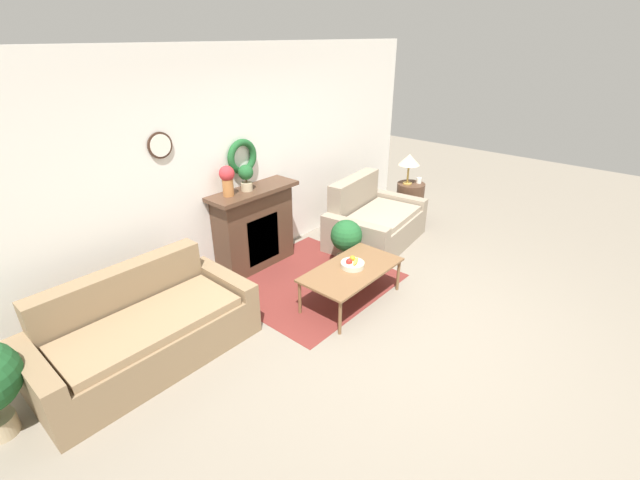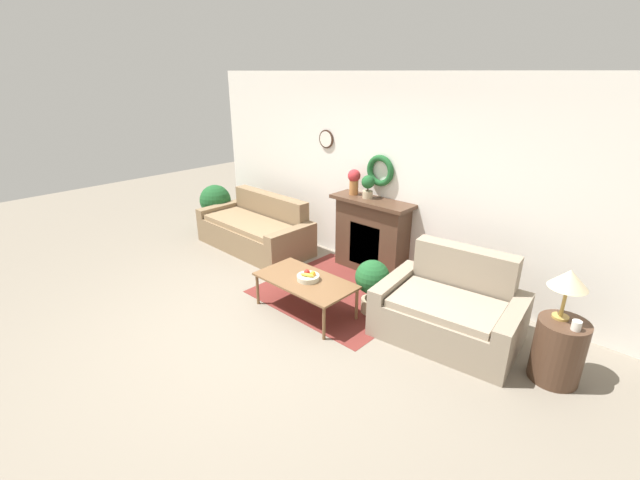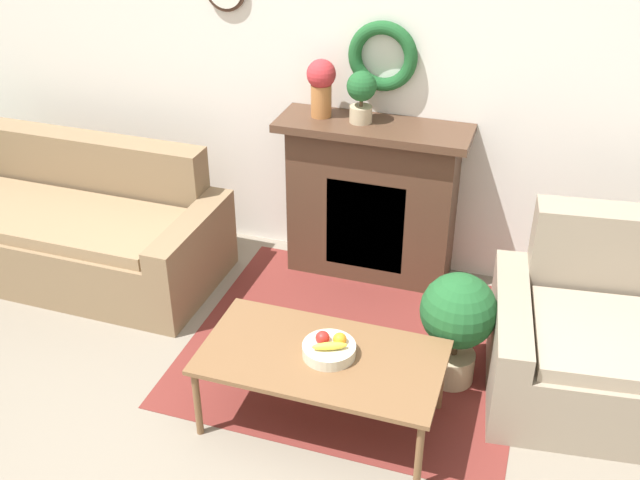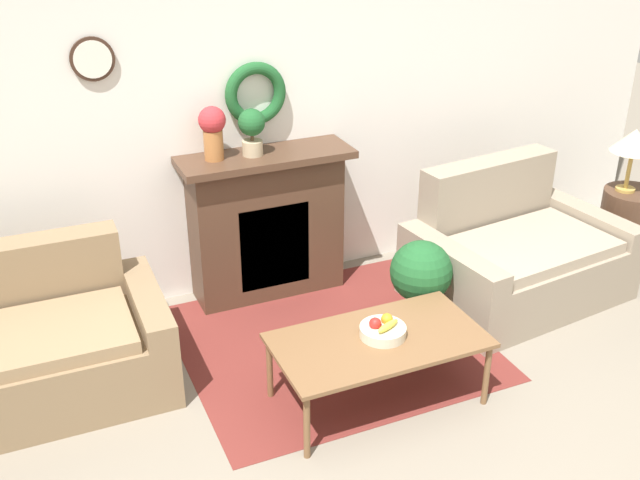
# 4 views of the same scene
# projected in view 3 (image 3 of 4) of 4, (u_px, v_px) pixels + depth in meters

# --- Properties ---
(floor_rug) EXTENTS (1.89, 1.74, 0.01)m
(floor_rug) POSITION_uv_depth(u_px,v_px,m) (356.00, 344.00, 4.39)
(floor_rug) COLOR maroon
(floor_rug) RESTS_ON ground_plane
(wall_back) EXTENTS (6.80, 0.15, 2.70)m
(wall_back) POSITION_uv_depth(u_px,v_px,m) (386.00, 67.00, 4.57)
(wall_back) COLOR white
(wall_back) RESTS_ON ground_plane
(fireplace) EXTENTS (1.20, 0.41, 1.07)m
(fireplace) POSITION_uv_depth(u_px,v_px,m) (372.00, 200.00, 4.82)
(fireplace) COLOR #4C3323
(fireplace) RESTS_ON ground_plane
(couch_left) EXTENTS (1.96, 0.94, 0.84)m
(couch_left) POSITION_uv_depth(u_px,v_px,m) (76.00, 230.00, 4.97)
(couch_left) COLOR #846B4C
(couch_left) RESTS_ON ground_plane
(loveseat_right) EXTENTS (1.56, 1.15, 0.92)m
(loveseat_right) POSITION_uv_depth(u_px,v_px,m) (633.00, 345.00, 3.90)
(loveseat_right) COLOR gray
(loveseat_right) RESTS_ON ground_plane
(coffee_table) EXTENTS (1.19, 0.64, 0.42)m
(coffee_table) POSITION_uv_depth(u_px,v_px,m) (322.00, 361.00, 3.67)
(coffee_table) COLOR brown
(coffee_table) RESTS_ON ground_plane
(fruit_bowl) EXTENTS (0.26, 0.26, 0.11)m
(fruit_bowl) POSITION_uv_depth(u_px,v_px,m) (329.00, 348.00, 3.63)
(fruit_bowl) COLOR beige
(fruit_bowl) RESTS_ON coffee_table
(vase_on_mantel_left) EXTENTS (0.18, 0.18, 0.36)m
(vase_on_mantel_left) POSITION_uv_depth(u_px,v_px,m) (321.00, 84.00, 4.54)
(vase_on_mantel_left) COLOR #AD6B38
(vase_on_mantel_left) RESTS_ON fireplace
(potted_plant_on_mantel) EXTENTS (0.18, 0.18, 0.32)m
(potted_plant_on_mantel) POSITION_uv_depth(u_px,v_px,m) (361.00, 93.00, 4.47)
(potted_plant_on_mantel) COLOR tan
(potted_plant_on_mantel) RESTS_ON fireplace
(potted_plant_floor_by_loveseat) EXTENTS (0.40, 0.40, 0.66)m
(potted_plant_floor_by_loveseat) POSITION_uv_depth(u_px,v_px,m) (458.00, 318.00, 3.93)
(potted_plant_floor_by_loveseat) COLOR tan
(potted_plant_floor_by_loveseat) RESTS_ON ground_plane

